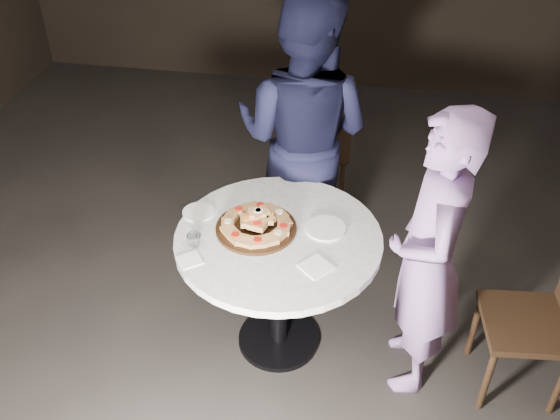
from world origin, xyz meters
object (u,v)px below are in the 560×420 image
Objects in this scene: focaccia_pile at (257,222)px; chair_right at (549,315)px; table at (278,258)px; serving_board at (256,228)px; diner_navy at (303,136)px; diner_teal at (428,259)px; water_glass at (194,240)px; chair_far at (316,147)px.

focaccia_pile is 0.41× the size of chair_right.
serving_board is at bearing 166.07° from table.
diner_teal is (0.75, -0.90, -0.10)m from diner_navy.
water_glass is at bearing -147.72° from focaccia_pile.
diner_teal is (1.16, 0.08, -0.02)m from water_glass.
focaccia_pile is 0.34m from water_glass.
serving_board is 1.37m from chair_far.
focaccia_pile is at bearing 164.57° from table.
focaccia_pile is 1.38m from chair_far.
serving_board is 5.85× the size of water_glass.
serving_board reaches higher than table.
chair_far is at bearing 73.60° from water_glass.
table is 0.47m from water_glass.
diner_teal is (0.88, -0.10, -0.04)m from focaccia_pile.
chair_far is 0.56× the size of diner_teal.
serving_board is (-0.12, 0.03, 0.16)m from table.
table is 0.23m from focaccia_pile.
table is 0.88m from diner_navy.
diner_teal is (0.76, -0.07, 0.16)m from table.
diner_navy is at bearing -144.98° from diner_teal.
chair_far is at bearing 83.08° from serving_board.
chair_far is (0.04, 1.36, -0.13)m from table.
chair_far is 1.63m from diner_teal.
chair_right is at bearing 86.18° from diner_teal.
diner_navy reaches higher than serving_board.
table is at bearing -97.90° from chair_right.
diner_navy is at bearing 80.72° from serving_board.
water_glass is 1.07m from diner_navy.
chair_far is (0.16, 1.33, -0.29)m from serving_board.
serving_board is 0.89m from diner_teal.
water_glass is 0.04× the size of diner_teal.
chair_far is at bearing 88.39° from table.
chair_far is 0.66m from diner_navy.
table is 1.41m from chair_right.
diner_teal is at bearing -94.74° from chair_right.
diner_navy is (-1.39, 0.89, 0.39)m from chair_right.
water_glass is at bearing -92.72° from chair_right.
serving_board is 0.46× the size of chair_right.
focaccia_pile is at bearing -101.11° from diner_teal.
chair_far is 0.50× the size of diner_navy.
diner_navy is 1.18m from diner_teal.
table is 0.60× the size of diner_navy.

